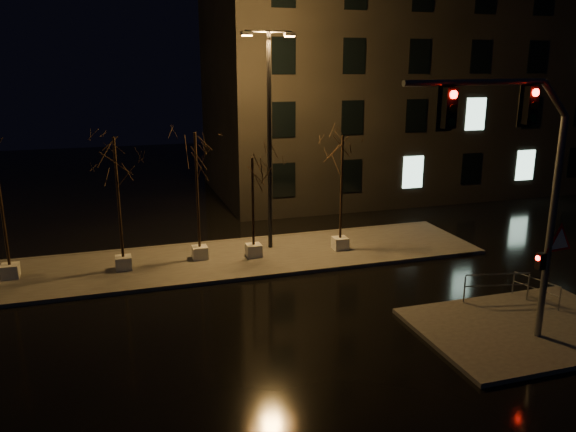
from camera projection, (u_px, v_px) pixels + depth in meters
name	position (u px, v px, depth m)	size (l,w,h in m)	color
ground	(274.00, 316.00, 19.29)	(90.00, 90.00, 0.00)	black
median	(237.00, 258.00, 24.80)	(22.00, 5.00, 0.15)	#42403B
sidewalk_corner	(526.00, 328.00, 18.20)	(7.00, 5.00, 0.15)	#42403B
building	(399.00, 78.00, 37.96)	(25.00, 12.00, 15.00)	black
tree_1	(116.00, 167.00, 22.15)	(1.80, 1.80, 5.63)	silver
tree_2	(196.00, 161.00, 23.43)	(1.80, 1.80, 5.65)	silver
tree_3	(253.00, 180.00, 23.94)	(1.80, 1.80, 4.52)	silver
tree_4	(342.00, 162.00, 24.76)	(1.80, 1.80, 5.34)	silver
traffic_signal_mast	(525.00, 177.00, 15.74)	(6.40, 0.74, 7.83)	slate
streetlight_main	(269.00, 127.00, 24.63)	(2.40, 0.44, 9.60)	black
guard_rail_a	(497.00, 283.00, 19.95)	(2.38, 0.53, 1.05)	slate
guard_rail_b	(536.00, 287.00, 19.91)	(0.56, 1.78, 0.88)	slate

